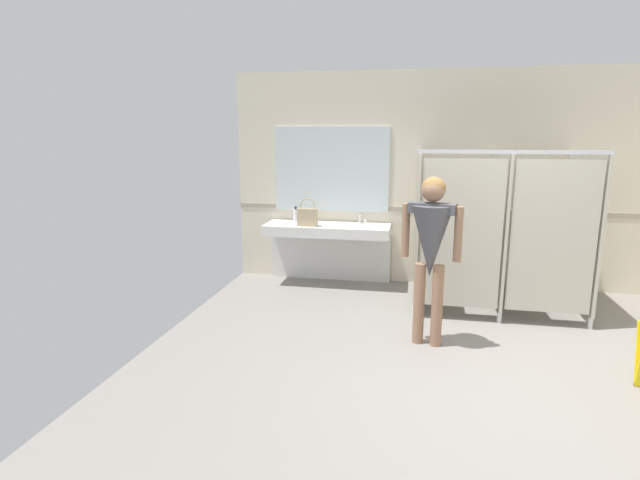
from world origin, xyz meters
name	(u,v)px	position (x,y,z in m)	size (l,w,h in m)	color
ground_plane	(487,382)	(0.00, 0.00, -0.05)	(6.48, 6.14, 0.10)	gray
wall_back	(468,180)	(0.00, 2.83, 1.46)	(6.48, 0.12, 2.92)	beige
wall_back_tile_band	(466,211)	(0.00, 2.77, 1.05)	(6.48, 0.01, 0.06)	#9E937F
vanity_counter	(328,239)	(-1.87, 2.54, 0.63)	(1.73, 0.59, 0.96)	silver
mirror_panel	(331,169)	(-1.87, 2.76, 1.59)	(1.63, 0.02, 1.18)	silver
bathroom_stalls	(499,227)	(0.30, 1.84, 1.00)	(1.96, 1.43, 1.91)	#B2AD9E
person_standing	(431,240)	(-0.52, 0.62, 1.07)	(0.57, 0.48, 1.68)	#8C664C
handbag	(307,216)	(-2.12, 2.31, 0.99)	(0.27, 0.11, 0.38)	tan
soap_dispenser	(296,215)	(-2.37, 2.63, 0.94)	(0.07, 0.07, 0.21)	white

